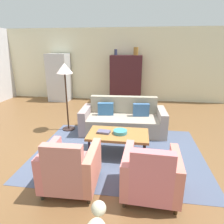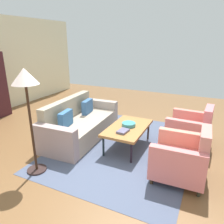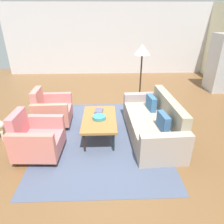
{
  "view_description": "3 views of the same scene",
  "coord_description": "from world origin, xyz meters",
  "px_view_note": "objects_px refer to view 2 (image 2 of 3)",
  "views": [
    {
      "loc": [
        0.91,
        -3.9,
        2.09
      ],
      "look_at": [
        0.32,
        0.3,
        0.71
      ],
      "focal_mm": 32.03,
      "sensor_mm": 36.0,
      "label": 1
    },
    {
      "loc": [
        -3.17,
        -1.67,
        2.11
      ],
      "look_at": [
        0.81,
        0.23,
        0.6
      ],
      "focal_mm": 34.1,
      "sensor_mm": 36.0,
      "label": 2
    },
    {
      "loc": [
        4.3,
        -0.13,
        2.45
      ],
      "look_at": [
        0.45,
        0.01,
        0.55
      ],
      "focal_mm": 32.64,
      "sensor_mm": 36.0,
      "label": 3
    }
  ],
  "objects_px": {
    "armchair_right": "(192,131)",
    "fruit_bowl": "(129,124)",
    "coffee_table": "(128,128)",
    "armchair_left": "(184,159)",
    "floor_lamp": "(26,87)",
    "couch": "(79,125)",
    "book_stack": "(123,131)"
  },
  "relations": [
    {
      "from": "coffee_table",
      "to": "fruit_bowl",
      "type": "xyz_separation_m",
      "value": [
        0.04,
        -0.0,
        0.07
      ]
    },
    {
      "from": "couch",
      "to": "armchair_left",
      "type": "distance_m",
      "value": 2.43
    },
    {
      "from": "armchair_left",
      "to": "coffee_table",
      "type": "bearing_deg",
      "value": 61.24
    },
    {
      "from": "couch",
      "to": "fruit_bowl",
      "type": "relative_size",
      "value": 7.74
    },
    {
      "from": "armchair_left",
      "to": "armchair_right",
      "type": "relative_size",
      "value": 1.0
    },
    {
      "from": "armchair_right",
      "to": "floor_lamp",
      "type": "distance_m",
      "value": 3.23
    },
    {
      "from": "fruit_bowl",
      "to": "book_stack",
      "type": "xyz_separation_m",
      "value": [
        -0.33,
        -0.01,
        -0.01
      ]
    },
    {
      "from": "armchair_right",
      "to": "fruit_bowl",
      "type": "relative_size",
      "value": 3.18
    },
    {
      "from": "armchair_left",
      "to": "floor_lamp",
      "type": "height_order",
      "value": "floor_lamp"
    },
    {
      "from": "fruit_bowl",
      "to": "book_stack",
      "type": "relative_size",
      "value": 1.0
    },
    {
      "from": "coffee_table",
      "to": "armchair_left",
      "type": "height_order",
      "value": "armchair_left"
    },
    {
      "from": "floor_lamp",
      "to": "book_stack",
      "type": "bearing_deg",
      "value": -43.47
    },
    {
      "from": "armchair_left",
      "to": "book_stack",
      "type": "bearing_deg",
      "value": 73.41
    },
    {
      "from": "floor_lamp",
      "to": "couch",
      "type": "bearing_deg",
      "value": 4.3
    },
    {
      "from": "armchair_left",
      "to": "book_stack",
      "type": "height_order",
      "value": "armchair_left"
    },
    {
      "from": "coffee_table",
      "to": "fruit_bowl",
      "type": "relative_size",
      "value": 4.34
    },
    {
      "from": "armchair_left",
      "to": "floor_lamp",
      "type": "bearing_deg",
      "value": 109.0
    },
    {
      "from": "coffee_table",
      "to": "fruit_bowl",
      "type": "bearing_deg",
      "value": -0.0
    },
    {
      "from": "armchair_left",
      "to": "couch",
      "type": "bearing_deg",
      "value": 74.21
    },
    {
      "from": "couch",
      "to": "fruit_bowl",
      "type": "xyz_separation_m",
      "value": [
        0.05,
        -1.19,
        0.2
      ]
    },
    {
      "from": "book_stack",
      "to": "coffee_table",
      "type": "bearing_deg",
      "value": 2.81
    },
    {
      "from": "book_stack",
      "to": "floor_lamp",
      "type": "xyz_separation_m",
      "value": [
        -1.15,
        1.09,
        0.97
      ]
    },
    {
      "from": "coffee_table",
      "to": "armchair_left",
      "type": "distance_m",
      "value": 1.31
    },
    {
      "from": "floor_lamp",
      "to": "armchair_right",
      "type": "bearing_deg",
      "value": -47.74
    },
    {
      "from": "armchair_right",
      "to": "fruit_bowl",
      "type": "distance_m",
      "value": 1.3
    },
    {
      "from": "couch",
      "to": "floor_lamp",
      "type": "xyz_separation_m",
      "value": [
        -1.44,
        -0.11,
        1.16
      ]
    },
    {
      "from": "coffee_table",
      "to": "armchair_right",
      "type": "bearing_deg",
      "value": -62.89
    },
    {
      "from": "fruit_bowl",
      "to": "armchair_left",
      "type": "bearing_deg",
      "value": -118.73
    },
    {
      "from": "fruit_bowl",
      "to": "couch",
      "type": "bearing_deg",
      "value": 92.19
    },
    {
      "from": "coffee_table",
      "to": "floor_lamp",
      "type": "height_order",
      "value": "floor_lamp"
    },
    {
      "from": "armchair_left",
      "to": "armchair_right",
      "type": "height_order",
      "value": "same"
    },
    {
      "from": "book_stack",
      "to": "floor_lamp",
      "type": "distance_m",
      "value": 1.86
    }
  ]
}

